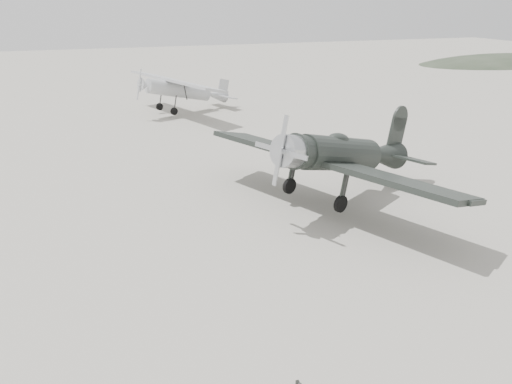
% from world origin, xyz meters
% --- Properties ---
extents(ground, '(160.00, 160.00, 0.00)m').
position_xyz_m(ground, '(0.00, 0.00, 0.00)').
color(ground, gray).
rests_on(ground, ground).
extents(hill_northeast, '(32.00, 16.00, 5.20)m').
position_xyz_m(hill_northeast, '(50.00, 40.00, 0.00)').
color(hill_northeast, '#2D3728').
rests_on(hill_northeast, ground).
extents(lowwing_monoplane, '(9.32, 12.02, 3.98)m').
position_xyz_m(lowwing_monoplane, '(4.66, 2.83, 2.11)').
color(lowwing_monoplane, black).
rests_on(lowwing_monoplane, ground).
extents(highwing_monoplane, '(7.98, 11.03, 3.16)m').
position_xyz_m(highwing_monoplane, '(1.69, 22.91, 1.98)').
color(highwing_monoplane, '#ABAEB1').
rests_on(highwing_monoplane, ground).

